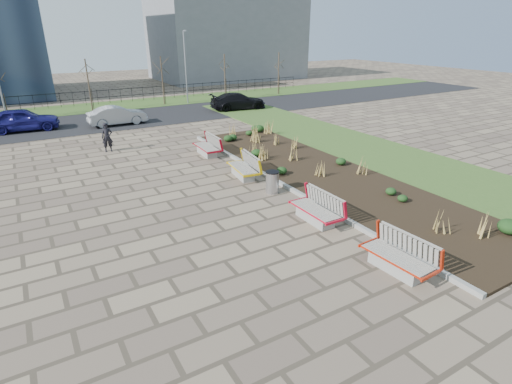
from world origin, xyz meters
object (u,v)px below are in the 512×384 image
car_black (238,101)px  lamp_east (186,68)px  bench_a (397,255)px  bench_c (243,167)px  litter_bin (272,182)px  car_blue (22,120)px  car_silver (117,115)px  bench_d (206,146)px  bench_b (315,208)px  pedestrian (107,137)px

car_black → lamp_east: 5.95m
bench_a → bench_c: size_ratio=1.00×
lamp_east → litter_bin: bearing=-102.7°
car_blue → car_silver: 5.83m
bench_d → bench_a: bearing=-88.1°
bench_b → bench_c: 5.18m
car_silver → lamp_east: size_ratio=0.64×
bench_b → car_blue: 21.60m
bench_b → pedestrian: bearing=109.1°
pedestrian → lamp_east: bearing=59.6°
car_blue → bench_b: bearing=-154.0°
bench_d → lamp_east: bearing=73.8°
bench_c → car_silver: size_ratio=0.54×
bench_a → car_black: car_black is taller
bench_d → car_blue: size_ratio=0.49×
bench_a → litter_bin: 6.53m
car_silver → lamp_east: bearing=-53.6°
bench_b → car_black: size_ratio=0.46×
bench_d → car_silver: 9.96m
car_blue → litter_bin: bearing=-150.2°
bench_b → lamp_east: bearing=78.4°
pedestrian → car_silver: pedestrian is taller
litter_bin → car_black: (7.34, 16.62, 0.24)m
bench_a → car_blue: size_ratio=0.49×
bench_c → lamp_east: 20.08m
bench_a → car_blue: car_blue is taller
bench_a → pedestrian: bearing=101.6°
bench_c → car_black: (7.51, 14.42, 0.18)m
bench_b → bench_a: bearing=-90.0°
bench_a → bench_c: (0.00, 8.73, 0.00)m
litter_bin → car_blue: 18.95m
bench_b → bench_d: (0.00, 9.12, 0.00)m
car_black → lamp_east: (-2.51, 4.86, 2.36)m
pedestrian → lamp_east: lamp_east is taller
pedestrian → lamp_east: size_ratio=0.26×
litter_bin → car_black: 18.17m
bench_d → litter_bin: size_ratio=2.39×
bench_a → bench_d: size_ratio=1.00×
car_black → litter_bin: bearing=163.7°
car_blue → car_silver: (5.70, -1.24, -0.10)m
litter_bin → bench_c: bearing=94.3°
bench_a → bench_d: 12.68m
car_black → car_blue: bearing=95.9°
litter_bin → bench_b: bearing=-93.2°
litter_bin → car_black: car_black is taller
bench_d → pedestrian: 5.45m
litter_bin → pedestrian: pedestrian is taller
car_silver → bench_a: bearing=-175.1°
pedestrian → car_silver: size_ratio=0.40×
bench_d → car_silver: size_ratio=0.54×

